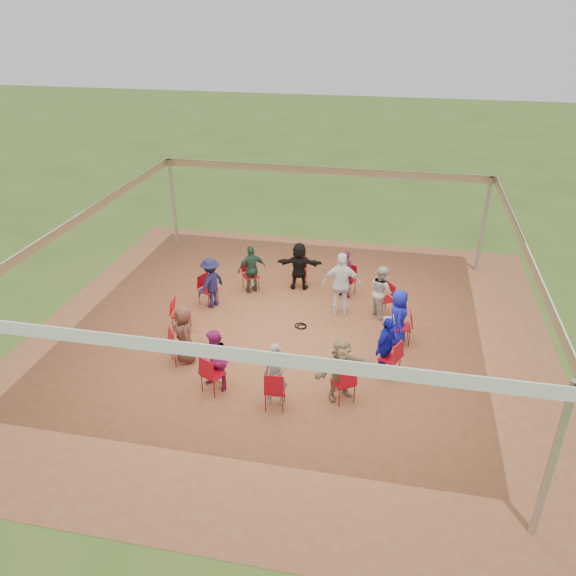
% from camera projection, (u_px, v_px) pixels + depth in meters
% --- Properties ---
extents(ground, '(80.00, 80.00, 0.00)m').
position_uv_depth(ground, '(289.00, 336.00, 14.27)').
color(ground, '#39571B').
rests_on(ground, ground).
extents(dirt_patch, '(13.00, 13.00, 0.00)m').
position_uv_depth(dirt_patch, '(289.00, 336.00, 14.26)').
color(dirt_patch, brown).
rests_on(dirt_patch, ground).
extents(tent, '(10.33, 10.33, 3.00)m').
position_uv_depth(tent, '(290.00, 250.00, 13.18)').
color(tent, '#B2B2B7').
rests_on(tent, ground).
extents(chair_0, '(0.48, 0.46, 0.90)m').
position_uv_depth(chair_0, '(402.00, 327.00, 13.79)').
color(chair_0, '#A50714').
rests_on(chair_0, ground).
extents(chair_1, '(0.60, 0.60, 0.90)m').
position_uv_depth(chair_1, '(384.00, 299.00, 15.06)').
color(chair_1, '#A50714').
rests_on(chair_1, ground).
extents(chair_2, '(0.57, 0.57, 0.90)m').
position_uv_depth(chair_2, '(347.00, 281.00, 16.06)').
color(chair_2, '#A50714').
rests_on(chair_2, ground).
extents(chair_3, '(0.46, 0.48, 0.90)m').
position_uv_depth(chair_3, '(300.00, 273.00, 16.52)').
color(chair_3, '#A50714').
rests_on(chair_3, ground).
extents(chair_4, '(0.60, 0.60, 0.90)m').
position_uv_depth(chair_4, '(251.00, 276.00, 16.33)').
color(chair_4, '#A50714').
rests_on(chair_4, ground).
extents(chair_5, '(0.57, 0.57, 0.90)m').
position_uv_depth(chair_5, '(208.00, 290.00, 15.52)').
color(chair_5, '#A50714').
rests_on(chair_5, ground).
extents(chair_6, '(0.48, 0.46, 0.90)m').
position_uv_depth(chair_6, '(181.00, 315.00, 14.33)').
color(chair_6, '#A50714').
rests_on(chair_6, ground).
extents(chair_7, '(0.60, 0.60, 0.90)m').
position_uv_depth(chair_7, '(180.00, 345.00, 13.06)').
color(chair_7, '#A50714').
rests_on(chair_7, ground).
extents(chair_8, '(0.57, 0.57, 0.90)m').
position_uv_depth(chair_8, '(213.00, 374.00, 12.06)').
color(chair_8, '#A50714').
rests_on(chair_8, ground).
extents(chair_9, '(0.46, 0.48, 0.90)m').
position_uv_depth(chair_9, '(275.00, 389.00, 11.60)').
color(chair_9, '#A50714').
rests_on(chair_9, ground).
extents(chair_10, '(0.60, 0.60, 0.90)m').
position_uv_depth(chair_10, '(343.00, 383.00, 11.79)').
color(chair_10, '#A50714').
rests_on(chair_10, ground).
extents(chair_11, '(0.57, 0.57, 0.90)m').
position_uv_depth(chair_11, '(390.00, 358.00, 12.60)').
color(chair_11, '#A50714').
rests_on(chair_11, ground).
extents(person_seated_0, '(0.46, 0.74, 1.44)m').
position_uv_depth(person_seated_0, '(398.00, 317.00, 13.68)').
color(person_seated_0, '#1319B0').
rests_on(person_seated_0, ground).
extents(person_seated_1, '(0.73, 0.80, 1.44)m').
position_uv_depth(person_seated_1, '(381.00, 291.00, 14.89)').
color(person_seated_1, '#B7B0A4').
rests_on(person_seated_1, ground).
extents(person_seated_2, '(0.62, 0.53, 1.44)m').
position_uv_depth(person_seated_2, '(345.00, 273.00, 15.85)').
color(person_seated_2, '#410E22').
rests_on(person_seated_2, ground).
extents(person_seated_3, '(1.37, 0.62, 1.44)m').
position_uv_depth(person_seated_3, '(299.00, 266.00, 16.29)').
color(person_seated_3, black).
rests_on(person_seated_3, ground).
extents(person_seated_4, '(0.94, 0.84, 1.44)m').
position_uv_depth(person_seated_4, '(252.00, 269.00, 16.10)').
color(person_seated_4, '#244532').
rests_on(person_seated_4, ground).
extents(person_seated_5, '(0.80, 1.03, 1.44)m').
position_uv_depth(person_seated_5, '(211.00, 283.00, 15.34)').
color(person_seated_5, '#17173B').
rests_on(person_seated_5, ground).
extents(person_seated_6, '(0.73, 0.80, 1.44)m').
position_uv_depth(person_seated_6, '(184.00, 334.00, 12.98)').
color(person_seated_6, brown).
rests_on(person_seated_6, ground).
extents(person_seated_7, '(0.80, 0.66, 1.44)m').
position_uv_depth(person_seated_7, '(216.00, 361.00, 12.02)').
color(person_seated_7, '#901A68').
rests_on(person_seated_7, ground).
extents(person_seated_8, '(0.55, 0.39, 1.44)m').
position_uv_depth(person_seated_8, '(276.00, 375.00, 11.58)').
color(person_seated_8, slate).
rests_on(person_seated_8, ground).
extents(person_seated_9, '(1.37, 1.18, 1.44)m').
position_uv_depth(person_seated_9, '(341.00, 369.00, 11.76)').
color(person_seated_9, '#917C59').
rests_on(person_seated_9, ground).
extents(person_seated_10, '(0.74, 0.94, 1.44)m').
position_uv_depth(person_seated_10, '(386.00, 346.00, 12.53)').
color(person_seated_10, '#1319B0').
rests_on(person_seated_10, ground).
extents(standing_person, '(1.10, 0.64, 1.79)m').
position_uv_depth(standing_person, '(342.00, 284.00, 14.85)').
color(standing_person, silver).
rests_on(standing_person, ground).
extents(cable_coil, '(0.41, 0.41, 0.03)m').
position_uv_depth(cable_coil, '(301.00, 326.00, 14.65)').
color(cable_coil, black).
rests_on(cable_coil, ground).
extents(laptop, '(0.31, 0.38, 0.24)m').
position_uv_depth(laptop, '(391.00, 318.00, 13.71)').
color(laptop, '#B7B7BC').
rests_on(laptop, ground).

